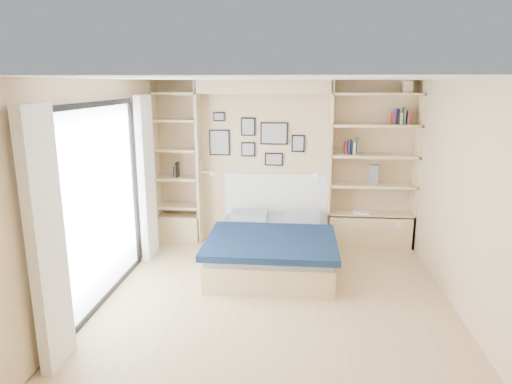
# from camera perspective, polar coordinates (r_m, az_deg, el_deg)

# --- Properties ---
(ground) EXTENTS (4.50, 4.50, 0.00)m
(ground) POSITION_cam_1_polar(r_m,az_deg,el_deg) (5.38, 2.36, -13.72)
(ground) COLOR tan
(ground) RESTS_ON ground
(room_shell) EXTENTS (4.50, 4.50, 4.50)m
(room_shell) POSITION_cam_1_polar(r_m,az_deg,el_deg) (6.48, -0.21, 1.20)
(room_shell) COLOR #D7B589
(room_shell) RESTS_ON ground
(bed) EXTENTS (1.67, 2.15, 1.07)m
(bed) POSITION_cam_1_polar(r_m,az_deg,el_deg) (6.30, 2.10, -6.83)
(bed) COLOR beige
(bed) RESTS_ON ground
(photo_gallery) EXTENTS (1.48, 0.02, 0.82)m
(photo_gallery) POSITION_cam_1_polar(r_m,az_deg,el_deg) (7.08, -0.19, 6.59)
(photo_gallery) COLOR black
(photo_gallery) RESTS_ON ground
(reading_lamps) EXTENTS (1.92, 0.12, 0.15)m
(reading_lamps) POSITION_cam_1_polar(r_m,az_deg,el_deg) (6.93, 0.89, 2.22)
(reading_lamps) COLOR silver
(reading_lamps) RESTS_ON ground
(shelf_decor) EXTENTS (3.55, 0.23, 2.03)m
(shelf_decor) POSITION_cam_1_polar(r_m,az_deg,el_deg) (6.94, 12.70, 6.83)
(shelf_decor) COLOR #A51E1E
(shelf_decor) RESTS_ON ground
(deck_chair) EXTENTS (0.74, 0.95, 0.84)m
(deck_chair) POSITION_cam_1_polar(r_m,az_deg,el_deg) (6.92, -19.92, -4.61)
(deck_chair) COLOR tan
(deck_chair) RESTS_ON ground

